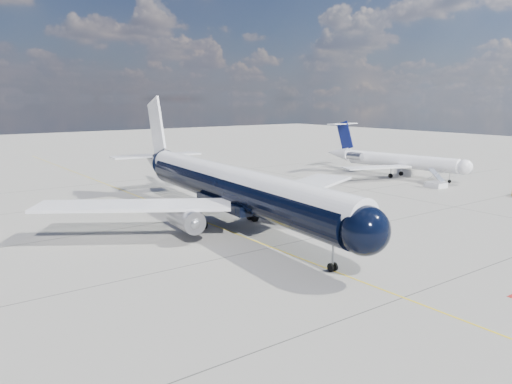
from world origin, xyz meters
TOP-DOWN VIEW (x-y plane):
  - ground at (0.00, 30.00)m, footprint 320.00×320.00m
  - taxiway_centerline at (0.00, 25.00)m, footprint 0.16×160.00m
  - main_airliner at (1.49, 19.68)m, footprint 40.17×49.08m
  - regional_jet at (44.51, 31.71)m, footprint 24.52×28.43m
  - boarding_stair at (40.82, 19.98)m, footprint 2.42×2.91m

SIDE VIEW (x-z plane):
  - ground at x=0.00m, z-range 0.00..0.00m
  - taxiway_centerline at x=0.00m, z-range 0.00..0.01m
  - boarding_stair at x=40.82m, z-range -0.95..2.07m
  - regional_jet at x=44.51m, z-range -1.78..7.87m
  - main_airliner at x=1.49m, z-range -2.69..11.49m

